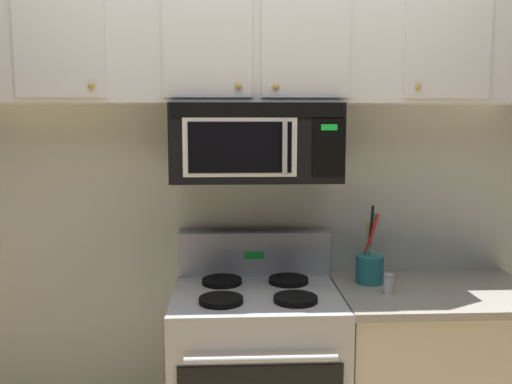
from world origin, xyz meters
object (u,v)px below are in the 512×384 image
object	(u,v)px
stove_range	(257,382)
utensil_crock_teal	(370,266)
over_range_microwave	(255,142)
salt_shaker	(389,284)

from	to	relation	value
stove_range	utensil_crock_teal	bearing A→B (deg)	12.36
over_range_microwave	utensil_crock_teal	world-z (taller)	over_range_microwave
over_range_microwave	stove_range	bearing A→B (deg)	-89.86
stove_range	salt_shaker	xyz separation A→B (m)	(0.59, -0.06, 0.48)
utensil_crock_teal	salt_shaker	size ratio (longest dim) A/B	4.06
stove_range	over_range_microwave	distance (m)	1.11
utensil_crock_teal	salt_shaker	world-z (taller)	utensil_crock_teal
over_range_microwave	salt_shaker	bearing A→B (deg)	-16.81
over_range_microwave	salt_shaker	size ratio (longest dim) A/B	8.18
utensil_crock_teal	salt_shaker	xyz separation A→B (m)	(0.04, -0.18, -0.04)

